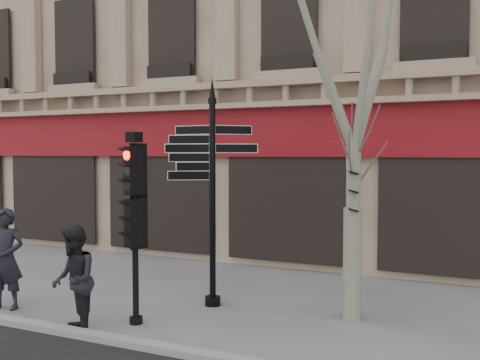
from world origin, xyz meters
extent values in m
plane|color=slate|center=(0.00, 0.00, 0.00)|extent=(80.00, 80.00, 0.00)
cube|color=gray|center=(0.00, -1.40, 0.06)|extent=(80.00, 0.25, 0.12)
cube|color=maroon|center=(0.00, 4.88, 3.60)|extent=(28.00, 0.25, 1.30)
cube|color=#8F725D|center=(0.00, 4.65, 4.57)|extent=(28.00, 0.35, 0.74)
cylinder|color=black|center=(-0.29, 1.16, 2.01)|extent=(0.12, 0.12, 4.02)
cylinder|color=black|center=(-0.29, 1.16, 0.09)|extent=(0.31, 0.31, 0.18)
cone|color=black|center=(-0.29, 1.16, 4.33)|extent=(0.13, 0.13, 0.40)
cylinder|color=black|center=(-1.02, -0.43, 1.58)|extent=(0.11, 0.11, 3.15)
cylinder|color=black|center=(-1.02, -0.43, 0.06)|extent=(0.23, 0.23, 0.13)
cube|color=black|center=(-1.02, -0.43, 1.82)|extent=(0.43, 0.36, 0.86)
cube|color=black|center=(-1.02, -0.43, 2.75)|extent=(0.43, 0.36, 0.86)
sphere|color=#FF0C05|center=(-1.02, -0.43, 2.98)|extent=(0.18, 0.18, 0.18)
cube|color=black|center=(-1.02, -0.43, 3.34)|extent=(0.26, 0.29, 0.18)
cylinder|color=black|center=(2.42, 1.57, 1.39)|extent=(0.13, 0.13, 2.77)
cylinder|color=black|center=(2.42, 1.57, 0.08)|extent=(0.29, 0.29, 0.16)
cube|color=black|center=(2.42, 1.57, 2.25)|extent=(0.54, 0.45, 1.05)
cylinder|color=gray|center=(2.46, 1.39, 1.03)|extent=(0.34, 0.34, 2.07)
cylinder|color=gray|center=(2.46, 1.39, 2.63)|extent=(0.26, 0.26, 1.32)
imported|color=black|center=(-3.86, -0.73, 0.99)|extent=(0.83, 0.67, 1.98)
imported|color=black|center=(-1.66, -1.30, 0.92)|extent=(1.12, 1.12, 1.83)
camera|label=1|loc=(4.58, -8.23, 3.08)|focal=40.00mm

